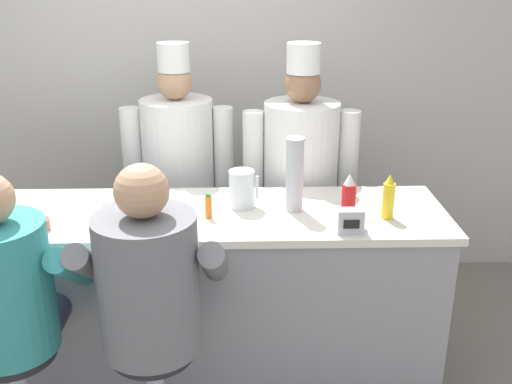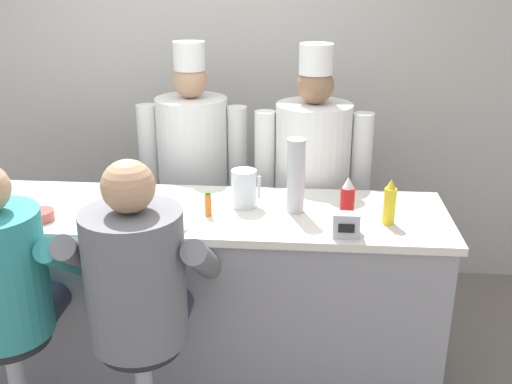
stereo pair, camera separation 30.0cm
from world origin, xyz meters
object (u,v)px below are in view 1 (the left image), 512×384
object	(u,v)px
ketchup_bottle_red	(349,200)
hot_sauce_bottle_orange	(208,206)
water_pitcher_clear	(242,189)
diner_seated_teal	(7,294)
breakfast_plate	(163,229)
cup_stack_steel	(295,174)
cereal_bowl	(35,225)
napkin_dispenser_chrome	(350,221)
coffee_mug_white	(110,207)
cook_in_whites_near	(179,172)
cook_in_whites_far	(300,178)
mustard_bottle_yellow	(389,198)
diner_seated_grey	(150,289)

from	to	relation	value
ketchup_bottle_red	hot_sauce_bottle_orange	size ratio (longest dim) A/B	1.99
water_pitcher_clear	diner_seated_teal	distance (m)	1.22
ketchup_bottle_red	hot_sauce_bottle_orange	distance (m)	0.69
breakfast_plate	cup_stack_steel	bearing A→B (deg)	22.11
breakfast_plate	cereal_bowl	bearing A→B (deg)	175.84
breakfast_plate	napkin_dispenser_chrome	world-z (taller)	napkin_dispenser_chrome
napkin_dispenser_chrome	coffee_mug_white	bearing A→B (deg)	168.52
coffee_mug_white	cook_in_whites_near	size ratio (longest dim) A/B	0.07
cereal_bowl	diner_seated_teal	xyz separation A→B (m)	(-0.01, -0.40, -0.14)
ketchup_bottle_red	cook_in_whites_far	distance (m)	0.80
cook_in_whites_far	cup_stack_steel	bearing A→B (deg)	-98.61
ketchup_bottle_red	breakfast_plate	world-z (taller)	ketchup_bottle_red
mustard_bottle_yellow	napkin_dispenser_chrome	distance (m)	0.28
cook_in_whites_far	breakfast_plate	bearing A→B (deg)	-130.29
water_pitcher_clear	ketchup_bottle_red	bearing A→B (deg)	-22.07
hot_sauce_bottle_orange	breakfast_plate	size ratio (longest dim) A/B	0.46
cook_in_whites_far	ketchup_bottle_red	bearing A→B (deg)	-78.27
napkin_dispenser_chrome	diner_seated_teal	world-z (taller)	diner_seated_teal
napkin_dispenser_chrome	cook_in_whites_near	xyz separation A→B (m)	(-0.91, 1.05, -0.11)
breakfast_plate	cook_in_whites_near	size ratio (longest dim) A/B	0.15
water_pitcher_clear	coffee_mug_white	world-z (taller)	water_pitcher_clear
ketchup_bottle_red	cup_stack_steel	world-z (taller)	cup_stack_steel
water_pitcher_clear	diner_seated_grey	world-z (taller)	diner_seated_grey
cereal_bowl	cup_stack_steel	world-z (taller)	cup_stack_steel
ketchup_bottle_red	coffee_mug_white	distance (m)	1.19
water_pitcher_clear	diner_seated_grey	bearing A→B (deg)	-120.44
hot_sauce_bottle_orange	cook_in_whites_near	distance (m)	0.89
hot_sauce_bottle_orange	diner_seated_teal	size ratio (longest dim) A/B	0.09
mustard_bottle_yellow	cereal_bowl	size ratio (longest dim) A/B	1.73
breakfast_plate	water_pitcher_clear	bearing A→B (deg)	39.58
ketchup_bottle_red	cook_in_whites_far	size ratio (longest dim) A/B	0.14
breakfast_plate	cup_stack_steel	distance (m)	0.72
diner_seated_grey	napkin_dispenser_chrome	bearing A→B (deg)	20.14
ketchup_bottle_red	diner_seated_teal	size ratio (longest dim) A/B	0.17
hot_sauce_bottle_orange	cereal_bowl	distance (m)	0.83
coffee_mug_white	cook_in_whites_near	distance (m)	0.86
napkin_dispenser_chrome	cup_stack_steel	bearing A→B (deg)	129.93
breakfast_plate	diner_seated_teal	xyz separation A→B (m)	(-0.62, -0.36, -0.13)
ketchup_bottle_red	coffee_mug_white	world-z (taller)	ketchup_bottle_red
napkin_dispenser_chrome	diner_seated_teal	xyz separation A→B (m)	(-1.51, -0.33, -0.18)
napkin_dispenser_chrome	cook_in_whites_far	bearing A→B (deg)	99.45
coffee_mug_white	cook_in_whites_near	bearing A→B (deg)	72.05
water_pitcher_clear	cup_stack_steel	bearing A→B (deg)	-10.61
cereal_bowl	diner_seated_teal	size ratio (longest dim) A/B	0.09
diner_seated_teal	cook_in_whites_near	distance (m)	1.51
coffee_mug_white	cook_in_whites_far	world-z (taller)	cook_in_whites_far
hot_sauce_bottle_orange	napkin_dispenser_chrome	size ratio (longest dim) A/B	1.02
coffee_mug_white	diner_seated_grey	xyz separation A→B (m)	(0.27, -0.57, -0.15)
ketchup_bottle_red	water_pitcher_clear	size ratio (longest dim) A/B	1.27
mustard_bottle_yellow	hot_sauce_bottle_orange	world-z (taller)	mustard_bottle_yellow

